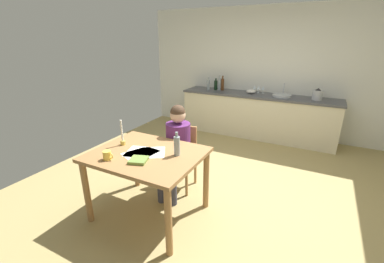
{
  "coord_description": "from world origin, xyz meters",
  "views": [
    {
      "loc": [
        1.15,
        -2.95,
        1.98
      ],
      "look_at": [
        -0.25,
        -0.22,
        0.85
      ],
      "focal_mm": 23.75,
      "sensor_mm": 36.0,
      "label": 1
    }
  ],
  "objects_px": {
    "wine_bottle_on_table": "(177,146)",
    "person_seated": "(176,145)",
    "coffee_mug": "(107,155)",
    "bottle_oil": "(208,85)",
    "candlestick": "(122,138)",
    "wine_glass_by_kettle": "(259,88)",
    "stovetop_kettle": "(317,95)",
    "book_magazine": "(139,160)",
    "wine_glass_near_sink": "(263,88)",
    "dining_table": "(147,162)",
    "chair_at_table": "(181,154)",
    "wine_glass_back_left": "(255,87)",
    "mixing_bowl": "(251,91)",
    "bottle_wine_red": "(219,84)",
    "bottle_sauce": "(222,84)",
    "bottle_vinegar": "(216,85)",
    "sink_unit": "(282,95)"
  },
  "relations": [
    {
      "from": "candlestick",
      "to": "wine_glass_near_sink",
      "type": "height_order",
      "value": "candlestick"
    },
    {
      "from": "bottle_vinegar",
      "to": "stovetop_kettle",
      "type": "distance_m",
      "value": 2.05
    },
    {
      "from": "person_seated",
      "to": "bottle_vinegar",
      "type": "distance_m",
      "value": 2.73
    },
    {
      "from": "coffee_mug",
      "to": "bottle_oil",
      "type": "height_order",
      "value": "bottle_oil"
    },
    {
      "from": "dining_table",
      "to": "wine_bottle_on_table",
      "type": "height_order",
      "value": "wine_bottle_on_table"
    },
    {
      "from": "book_magazine",
      "to": "wine_glass_near_sink",
      "type": "bearing_deg",
      "value": 64.09
    },
    {
      "from": "candlestick",
      "to": "mixing_bowl",
      "type": "distance_m",
      "value": 3.21
    },
    {
      "from": "bottle_sauce",
      "to": "bottle_vinegar",
      "type": "bearing_deg",
      "value": -176.17
    },
    {
      "from": "bottle_wine_red",
      "to": "wine_glass_by_kettle",
      "type": "distance_m",
      "value": 0.84
    },
    {
      "from": "wine_bottle_on_table",
      "to": "candlestick",
      "type": "bearing_deg",
      "value": -176.27
    },
    {
      "from": "wine_bottle_on_table",
      "to": "person_seated",
      "type": "bearing_deg",
      "value": 121.73
    },
    {
      "from": "bottle_oil",
      "to": "chair_at_table",
      "type": "bearing_deg",
      "value": -74.59
    },
    {
      "from": "chair_at_table",
      "to": "sink_unit",
      "type": "xyz_separation_m",
      "value": [
        0.9,
        2.44,
        0.44
      ]
    },
    {
      "from": "wine_glass_near_sink",
      "to": "wine_glass_by_kettle",
      "type": "relative_size",
      "value": 1.0
    },
    {
      "from": "dining_table",
      "to": "chair_at_table",
      "type": "xyz_separation_m",
      "value": [
        0.02,
        0.72,
        -0.2
      ]
    },
    {
      "from": "chair_at_table",
      "to": "wine_glass_back_left",
      "type": "relative_size",
      "value": 5.58
    },
    {
      "from": "sink_unit",
      "to": "bottle_vinegar",
      "type": "relative_size",
      "value": 1.44
    },
    {
      "from": "dining_table",
      "to": "wine_glass_by_kettle",
      "type": "bearing_deg",
      "value": 82.8
    },
    {
      "from": "dining_table",
      "to": "person_seated",
      "type": "bearing_deg",
      "value": 86.61
    },
    {
      "from": "wine_glass_by_kettle",
      "to": "person_seated",
      "type": "bearing_deg",
      "value": -98.0
    },
    {
      "from": "wine_glass_near_sink",
      "to": "book_magazine",
      "type": "bearing_deg",
      "value": -97.48
    },
    {
      "from": "stovetop_kettle",
      "to": "wine_glass_near_sink",
      "type": "bearing_deg",
      "value": 171.7
    },
    {
      "from": "candlestick",
      "to": "wine_glass_by_kettle",
      "type": "height_order",
      "value": "candlestick"
    },
    {
      "from": "candlestick",
      "to": "dining_table",
      "type": "bearing_deg",
      "value": -8.41
    },
    {
      "from": "wine_glass_back_left",
      "to": "wine_glass_by_kettle",
      "type": "bearing_deg",
      "value": 0.0
    },
    {
      "from": "wine_glass_near_sink",
      "to": "wine_glass_back_left",
      "type": "xyz_separation_m",
      "value": [
        -0.18,
        0.0,
        0.0
      ]
    },
    {
      "from": "stovetop_kettle",
      "to": "book_magazine",
      "type": "bearing_deg",
      "value": -113.86
    },
    {
      "from": "wine_bottle_on_table",
      "to": "wine_glass_by_kettle",
      "type": "xyz_separation_m",
      "value": [
        0.09,
        3.21,
        0.1
      ]
    },
    {
      "from": "candlestick",
      "to": "wine_glass_by_kettle",
      "type": "relative_size",
      "value": 1.99
    },
    {
      "from": "chair_at_table",
      "to": "wine_glass_back_left",
      "type": "bearing_deg",
      "value": 83.08
    },
    {
      "from": "mixing_bowl",
      "to": "wine_glass_back_left",
      "type": "distance_m",
      "value": 0.14
    },
    {
      "from": "coffee_mug",
      "to": "wine_bottle_on_table",
      "type": "distance_m",
      "value": 0.72
    },
    {
      "from": "wine_bottle_on_table",
      "to": "bottle_oil",
      "type": "bearing_deg",
      "value": 107.8
    },
    {
      "from": "bottle_vinegar",
      "to": "candlestick",
      "type": "bearing_deg",
      "value": -87.74
    },
    {
      "from": "candlestick",
      "to": "wine_glass_by_kettle",
      "type": "xyz_separation_m",
      "value": [
        0.8,
        3.25,
        0.13
      ]
    },
    {
      "from": "bottle_wine_red",
      "to": "stovetop_kettle",
      "type": "relative_size",
      "value": 1.45
    },
    {
      "from": "person_seated",
      "to": "coffee_mug",
      "type": "bearing_deg",
      "value": -108.41
    },
    {
      "from": "bottle_wine_red",
      "to": "bottle_sauce",
      "type": "relative_size",
      "value": 1.01
    },
    {
      "from": "bottle_oil",
      "to": "wine_glass_by_kettle",
      "type": "xyz_separation_m",
      "value": [
        1.06,
        0.2,
        -0.01
      ]
    },
    {
      "from": "chair_at_table",
      "to": "bottle_wine_red",
      "type": "distance_m",
      "value": 2.58
    },
    {
      "from": "wine_glass_near_sink",
      "to": "wine_glass_by_kettle",
      "type": "height_order",
      "value": "same"
    },
    {
      "from": "chair_at_table",
      "to": "bottle_wine_red",
      "type": "height_order",
      "value": "bottle_wine_red"
    },
    {
      "from": "dining_table",
      "to": "person_seated",
      "type": "distance_m",
      "value": 0.58
    },
    {
      "from": "wine_bottle_on_table",
      "to": "stovetop_kettle",
      "type": "height_order",
      "value": "stovetop_kettle"
    },
    {
      "from": "bottle_sauce",
      "to": "sink_unit",
      "type": "bearing_deg",
      "value": -3.26
    },
    {
      "from": "person_seated",
      "to": "book_magazine",
      "type": "bearing_deg",
      "value": -88.65
    },
    {
      "from": "stovetop_kettle",
      "to": "wine_glass_by_kettle",
      "type": "height_order",
      "value": "stovetop_kettle"
    },
    {
      "from": "chair_at_table",
      "to": "candlestick",
      "type": "xyz_separation_m",
      "value": [
        -0.41,
        -0.67,
        0.4
      ]
    },
    {
      "from": "coffee_mug",
      "to": "stovetop_kettle",
      "type": "xyz_separation_m",
      "value": [
        1.8,
        3.48,
        0.16
      ]
    },
    {
      "from": "chair_at_table",
      "to": "wine_glass_near_sink",
      "type": "bearing_deg",
      "value": 79.17
    }
  ]
}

